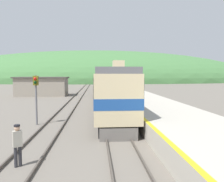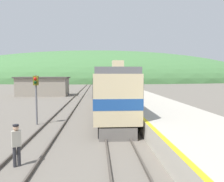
# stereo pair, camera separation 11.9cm
# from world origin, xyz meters

# --- Properties ---
(track_main) EXTENTS (1.52, 180.00, 0.16)m
(track_main) POSITION_xyz_m (0.00, 70.00, 0.08)
(track_main) COLOR #4C443D
(track_main) RESTS_ON ground
(track_siding) EXTENTS (1.52, 180.00, 0.16)m
(track_siding) POSITION_xyz_m (-4.48, 70.00, 0.08)
(track_siding) COLOR #4C443D
(track_siding) RESTS_ON ground
(platform) EXTENTS (5.51, 140.00, 1.10)m
(platform) POSITION_xyz_m (4.32, 50.00, 0.54)
(platform) COLOR #BCB5A5
(platform) RESTS_ON ground
(distant_hills) EXTENTS (190.78, 85.85, 34.92)m
(distant_hills) POSITION_xyz_m (0.00, 135.56, 0.00)
(distant_hills) COLOR #477A42
(distant_hills) RESTS_ON ground
(station_shed) EXTENTS (9.20, 5.38, 3.45)m
(station_shed) POSITION_xyz_m (-11.11, 47.01, 1.74)
(station_shed) COLOR gray
(station_shed) RESTS_ON ground
(express_train_lead_car) EXTENTS (2.91, 21.40, 4.66)m
(express_train_lead_car) POSITION_xyz_m (0.00, 29.04, 2.35)
(express_train_lead_car) COLOR black
(express_train_lead_car) RESTS_ON ground
(carriage_second) EXTENTS (2.90, 21.43, 4.30)m
(carriage_second) POSITION_xyz_m (0.00, 51.57, 2.34)
(carriage_second) COLOR black
(carriage_second) RESTS_ON ground
(carriage_third) EXTENTS (2.90, 21.43, 4.30)m
(carriage_third) POSITION_xyz_m (0.00, 73.88, 2.34)
(carriage_third) COLOR black
(carriage_third) RESTS_ON ground
(carriage_fourth) EXTENTS (2.90, 21.43, 4.30)m
(carriage_fourth) POSITION_xyz_m (0.00, 96.18, 2.34)
(carriage_fourth) COLOR black
(carriage_fourth) RESTS_ON ground
(signal_post_siding) EXTENTS (0.36, 0.42, 3.81)m
(signal_post_siding) POSITION_xyz_m (-5.87, 23.28, 2.73)
(signal_post_siding) COLOR slate
(signal_post_siding) RESTS_ON ground
(track_worker) EXTENTS (0.42, 0.37, 1.79)m
(track_worker) POSITION_xyz_m (-4.57, 15.50, 1.03)
(track_worker) COLOR #2D2D33
(track_worker) RESTS_ON ground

